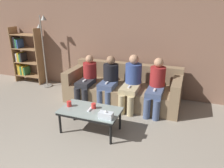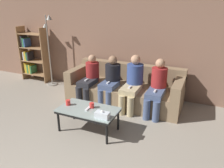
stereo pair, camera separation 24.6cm
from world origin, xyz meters
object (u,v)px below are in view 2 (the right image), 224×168
(seated_person_left_end, at_px, (90,78))
(coffee_table, at_px, (88,111))
(seated_person_right_end, at_px, (157,86))
(bookshelf, at_px, (32,56))
(tissue_box, at_px, (102,115))
(standing_lamp, at_px, (49,43))
(couch, at_px, (125,89))
(game_remote, at_px, (88,108))
(cup_near_right, at_px, (92,105))
(seated_person_mid_right, at_px, (133,81))
(cup_near_left, at_px, (68,103))
(seated_person_mid_left, at_px, (111,79))

(seated_person_left_end, bearing_deg, coffee_table, -62.00)
(seated_person_left_end, height_order, seated_person_right_end, seated_person_right_end)
(bookshelf, relative_size, seated_person_left_end, 1.46)
(tissue_box, relative_size, standing_lamp, 0.12)
(couch, distance_m, game_remote, 1.39)
(tissue_box, height_order, seated_person_left_end, seated_person_left_end)
(standing_lamp, bearing_deg, tissue_box, -36.47)
(cup_near_right, relative_size, game_remote, 0.60)
(cup_near_right, height_order, seated_person_mid_right, seated_person_mid_right)
(couch, distance_m, seated_person_left_end, 0.82)
(cup_near_left, bearing_deg, bookshelf, 144.07)
(coffee_table, bearing_deg, bookshelf, 148.23)
(coffee_table, height_order, seated_person_mid_right, seated_person_mid_right)
(bookshelf, distance_m, seated_person_mid_right, 3.19)
(couch, xyz_separation_m, seated_person_right_end, (0.75, -0.24, 0.27))
(coffee_table, xyz_separation_m, seated_person_left_end, (-0.60, 1.13, 0.16))
(coffee_table, distance_m, bookshelf, 3.24)
(seated_person_mid_right, bearing_deg, tissue_box, -91.91)
(seated_person_mid_right, bearing_deg, cup_near_right, -108.52)
(cup_near_right, bearing_deg, seated_person_right_end, 51.09)
(seated_person_mid_right, distance_m, seated_person_right_end, 0.50)
(tissue_box, xyz_separation_m, seated_person_mid_left, (-0.45, 1.33, 0.09))
(tissue_box, relative_size, seated_person_left_end, 0.22)
(cup_near_left, xyz_separation_m, seated_person_mid_right, (0.79, 1.15, 0.12))
(bookshelf, relative_size, seated_person_mid_right, 1.34)
(cup_near_left, distance_m, seated_person_left_end, 1.15)
(game_remote, height_order, seated_person_right_end, seated_person_right_end)
(cup_near_left, relative_size, tissue_box, 0.42)
(cup_near_left, bearing_deg, seated_person_left_end, 100.42)
(cup_near_right, xyz_separation_m, bookshelf, (-2.78, 1.63, 0.24))
(standing_lamp, bearing_deg, seated_person_right_end, -8.42)
(cup_near_right, bearing_deg, cup_near_left, -170.12)
(standing_lamp, distance_m, seated_person_mid_left, 2.01)
(cup_near_right, distance_m, seated_person_right_end, 1.37)
(game_remote, distance_m, seated_person_right_end, 1.45)
(bookshelf, xyz_separation_m, standing_lamp, (0.76, -0.14, 0.41))
(bookshelf, height_order, seated_person_mid_left, bookshelf)
(tissue_box, bearing_deg, coffee_table, 154.10)
(seated_person_mid_left, bearing_deg, bookshelf, 168.44)
(tissue_box, xyz_separation_m, seated_person_right_end, (0.54, 1.30, 0.10))
(cup_near_left, bearing_deg, cup_near_right, 9.88)
(cup_near_left, bearing_deg, seated_person_mid_left, 76.05)
(coffee_table, distance_m, seated_person_left_end, 1.29)
(seated_person_mid_left, distance_m, seated_person_right_end, 1.00)
(cup_near_left, relative_size, standing_lamp, 0.05)
(seated_person_left_end, bearing_deg, tissue_box, -53.75)
(coffee_table, relative_size, seated_person_mid_left, 0.97)
(cup_near_right, distance_m, tissue_box, 0.40)
(bookshelf, xyz_separation_m, seated_person_right_end, (3.64, -0.57, -0.13))
(coffee_table, distance_m, game_remote, 0.05)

